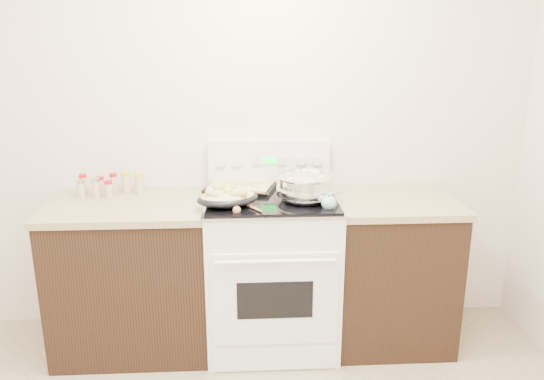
{
  "coord_description": "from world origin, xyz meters",
  "views": [
    {
      "loc": [
        0.19,
        -1.53,
        1.85
      ],
      "look_at": [
        0.35,
        1.37,
        1.0
      ],
      "focal_mm": 35.0,
      "sensor_mm": 36.0,
      "label": 1
    }
  ],
  "objects": [
    {
      "name": "counter_right",
      "position": [
        1.08,
        1.43,
        0.46
      ],
      "size": [
        0.73,
        0.67,
        0.92
      ],
      "color": "black",
      "rests_on": "ground"
    },
    {
      "name": "baking_sheet",
      "position": [
        0.17,
        1.59,
        0.96
      ],
      "size": [
        0.47,
        0.38,
        0.06
      ],
      "color": "black",
      "rests_on": "kitchen_range"
    },
    {
      "name": "spice_jars",
      "position": [
        -0.63,
        1.6,
        0.98
      ],
      "size": [
        0.38,
        0.14,
        0.13
      ],
      "color": "#BFB28C",
      "rests_on": "counter_left"
    },
    {
      "name": "room_shell",
      "position": [
        0.0,
        0.0,
        1.7
      ],
      "size": [
        4.1,
        3.6,
        2.75
      ],
      "color": "silver",
      "rests_on": "ground"
    },
    {
      "name": "wooden_spoon",
      "position": [
        0.17,
        1.18,
        0.95
      ],
      "size": [
        0.16,
        0.22,
        0.04
      ],
      "color": "#AA794D",
      "rests_on": "kitchen_range"
    },
    {
      "name": "roasting_pan",
      "position": [
        0.1,
        1.27,
        0.99
      ],
      "size": [
        0.4,
        0.32,
        0.11
      ],
      "color": "black",
      "rests_on": "kitchen_range"
    },
    {
      "name": "kitchen_range",
      "position": [
        0.35,
        1.42,
        0.49
      ],
      "size": [
        0.78,
        0.73,
        1.22
      ],
      "color": "white",
      "rests_on": "ground"
    },
    {
      "name": "mixing_bowl",
      "position": [
        0.54,
        1.34,
        1.02
      ],
      "size": [
        0.42,
        0.42,
        0.2
      ],
      "color": "silver",
      "rests_on": "kitchen_range"
    },
    {
      "name": "blue_ladle",
      "position": [
        0.66,
        1.2,
        0.98
      ],
      "size": [
        0.16,
        0.26,
        0.1
      ],
      "color": "#8CC5D1",
      "rests_on": "kitchen_range"
    },
    {
      "name": "counter_left",
      "position": [
        -0.48,
        1.43,
        0.46
      ],
      "size": [
        0.93,
        0.67,
        0.92
      ],
      "color": "black",
      "rests_on": "ground"
    }
  ]
}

